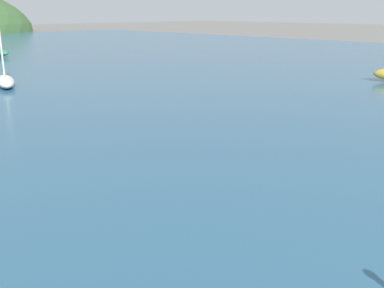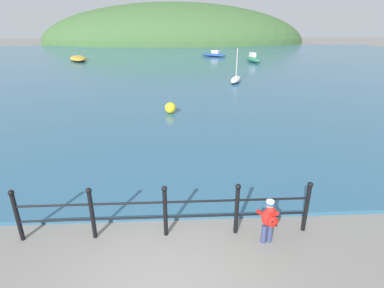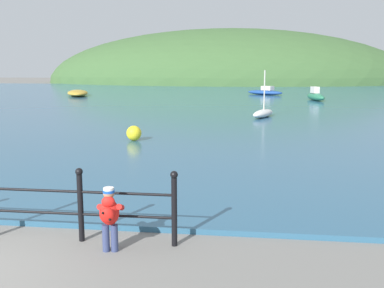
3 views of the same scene
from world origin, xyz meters
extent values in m
cube|color=#2D5B7A|center=(0.00, 32.00, 0.05)|extent=(80.00, 60.00, 0.10)
ellipsoid|color=#3D6033|center=(0.00, 71.30, 0.00)|extent=(60.80, 33.44, 17.78)
cylinder|color=black|center=(1.54, 1.50, 0.55)|extent=(0.09, 0.09, 1.10)
sphere|color=black|center=(1.54, 1.50, 1.15)|extent=(0.12, 0.12, 0.12)
cylinder|color=black|center=(3.06, 1.50, 0.55)|extent=(0.09, 0.09, 1.10)
sphere|color=black|center=(3.06, 1.50, 1.15)|extent=(0.12, 0.12, 0.12)
cylinder|color=navy|center=(2.06, 1.15, 0.21)|extent=(0.11, 0.11, 0.42)
cylinder|color=navy|center=(2.19, 1.17, 0.21)|extent=(0.11, 0.11, 0.42)
ellipsoid|color=red|center=(2.12, 1.16, 0.62)|extent=(0.33, 0.26, 0.40)
ellipsoid|color=red|center=(2.13, 1.10, 0.80)|extent=(0.21, 0.15, 0.18)
cylinder|color=red|center=(1.98, 1.23, 0.67)|extent=(0.13, 0.32, 0.19)
cylinder|color=red|center=(2.26, 1.27, 0.67)|extent=(0.13, 0.32, 0.19)
sphere|color=#A37556|center=(2.12, 1.16, 0.92)|extent=(0.17, 0.17, 0.17)
cylinder|color=#194CB2|center=(2.12, 1.16, 0.94)|extent=(0.17, 0.17, 0.04)
cylinder|color=silver|center=(2.12, 1.16, 0.98)|extent=(0.16, 0.16, 0.04)
ellipsoid|color=red|center=(2.15, 0.97, 0.64)|extent=(0.24, 0.16, 0.24)
sphere|color=black|center=(2.11, 0.89, 0.70)|extent=(0.04, 0.04, 0.04)
sphere|color=black|center=(2.21, 0.91, 0.59)|extent=(0.04, 0.04, 0.04)
ellipsoid|color=silver|center=(4.86, 19.01, 0.30)|extent=(1.49, 2.66, 0.41)
cylinder|color=beige|center=(4.90, 19.13, 1.54)|extent=(0.07, 0.07, 2.07)
ellipsoid|color=#287551|center=(9.29, 31.54, 0.38)|extent=(1.47, 3.37, 0.57)
cube|color=silver|center=(9.24, 31.78, 0.92)|extent=(0.63, 0.99, 0.51)
ellipsoid|color=#1E4793|center=(5.50, 38.21, 0.32)|extent=(3.81, 3.14, 0.44)
cube|color=silver|center=(5.73, 38.05, 0.74)|extent=(1.26, 1.17, 0.39)
ellipsoid|color=gold|center=(-11.52, 34.35, 0.37)|extent=(3.54, 5.39, 0.54)
sphere|color=yellow|center=(-0.01, 10.69, 0.38)|extent=(0.55, 0.55, 0.55)
camera|label=1|loc=(-2.26, 1.42, 2.96)|focal=42.00mm
camera|label=2|loc=(0.30, -3.83, 4.27)|focal=28.00mm
camera|label=3|loc=(4.20, -5.10, 2.79)|focal=42.00mm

